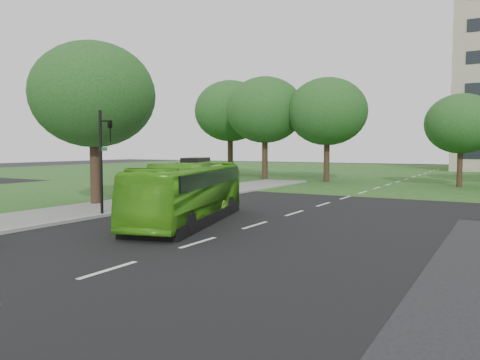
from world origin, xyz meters
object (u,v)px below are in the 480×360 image
at_px(bus, 189,193).
at_px(tree_park_f, 230,111).
at_px(tree_park_a, 265,110).
at_px(tree_park_b, 327,112).
at_px(tree_side_near, 93,95).
at_px(tree_park_c, 461,124).
at_px(traffic_light, 103,155).

bearing_deg(bus, tree_park_f, 102.26).
distance_m(tree_park_a, bus, 26.85).
height_order(tree_park_a, tree_park_f, tree_park_f).
bearing_deg(tree_park_f, tree_park_b, -15.37).
xyz_separation_m(tree_park_b, tree_side_near, (-4.86, -23.20, -0.45)).
distance_m(tree_park_b, bus, 25.93).
bearing_deg(bus, tree_park_c, 55.94).
bearing_deg(tree_park_c, tree_park_b, 178.79).
xyz_separation_m(tree_park_c, tree_side_near, (-15.99, -22.96, 0.93)).
xyz_separation_m(tree_side_near, traffic_light, (3.51, -2.72, -3.12)).
relative_size(tree_park_b, bus, 1.04).
distance_m(tree_park_a, traffic_light, 26.11).
relative_size(tree_side_near, bus, 0.96).
relative_size(tree_park_c, bus, 0.81).
xyz_separation_m(tree_park_b, tree_park_f, (-12.39, 3.41, 0.75)).
distance_m(tree_park_a, tree_park_f, 7.46).
height_order(tree_park_c, traffic_light, tree_park_c).
relative_size(tree_park_b, tree_park_f, 0.90).
bearing_deg(tree_park_a, bus, -70.05).
height_order(tree_park_f, traffic_light, tree_park_f).
bearing_deg(tree_park_b, traffic_light, -92.99).
bearing_deg(bus, tree_park_a, 94.14).
xyz_separation_m(tree_park_a, bus, (8.97, -24.71, -5.49)).
bearing_deg(tree_park_c, bus, -108.24).
relative_size(tree_side_near, traffic_light, 1.82).
height_order(tree_park_f, bus, tree_park_f).
height_order(tree_park_b, traffic_light, tree_park_b).
distance_m(tree_park_f, traffic_light, 31.63).
bearing_deg(tree_park_a, traffic_light, -79.45).
height_order(tree_park_b, bus, tree_park_b).
height_order(tree_park_b, tree_park_f, tree_park_f).
distance_m(tree_park_f, bus, 33.00).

